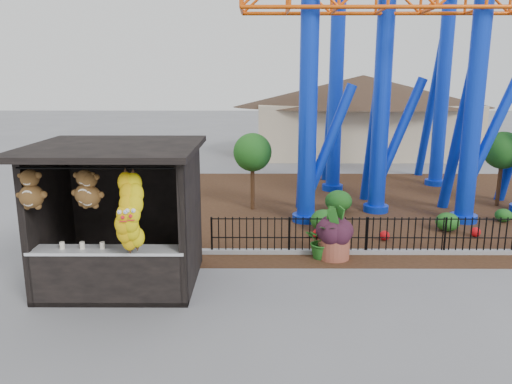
{
  "coord_description": "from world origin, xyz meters",
  "views": [
    {
      "loc": [
        0.0,
        -9.24,
        4.48
      ],
      "look_at": [
        -0.05,
        1.5,
        2.0
      ],
      "focal_mm": 35.0,
      "sensor_mm": 36.0,
      "label": 1
    }
  ],
  "objects_px": {
    "terracotta_planter": "(334,247)",
    "roller_coaster": "(412,17)",
    "prize_booth": "(117,220)",
    "potted_plant": "(323,241)"
  },
  "relations": [
    {
      "from": "terracotta_planter",
      "to": "roller_coaster",
      "type": "bearing_deg",
      "value": 59.85
    },
    {
      "from": "prize_booth",
      "to": "potted_plant",
      "type": "bearing_deg",
      "value": 21.27
    },
    {
      "from": "prize_booth",
      "to": "terracotta_planter",
      "type": "height_order",
      "value": "prize_booth"
    },
    {
      "from": "prize_booth",
      "to": "potted_plant",
      "type": "relative_size",
      "value": 3.75
    },
    {
      "from": "prize_booth",
      "to": "terracotta_planter",
      "type": "distance_m",
      "value": 5.37
    },
    {
      "from": "roller_coaster",
      "to": "potted_plant",
      "type": "height_order",
      "value": "roller_coaster"
    },
    {
      "from": "roller_coaster",
      "to": "prize_booth",
      "type": "bearing_deg",
      "value": -137.93
    },
    {
      "from": "prize_booth",
      "to": "roller_coaster",
      "type": "bearing_deg",
      "value": 42.07
    },
    {
      "from": "terracotta_planter",
      "to": "potted_plant",
      "type": "distance_m",
      "value": 0.32
    },
    {
      "from": "prize_booth",
      "to": "potted_plant",
      "type": "height_order",
      "value": "prize_booth"
    }
  ]
}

